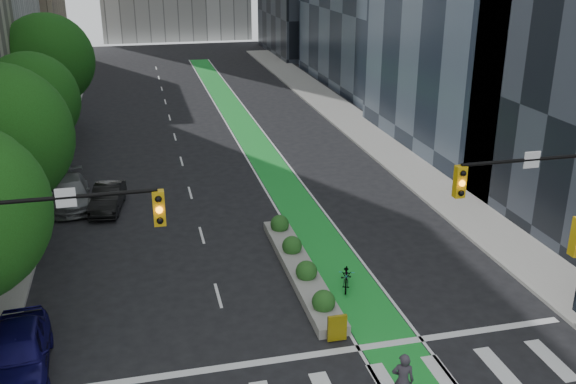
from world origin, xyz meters
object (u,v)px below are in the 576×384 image
median_planter (300,266)px  cyclist (403,381)px  parked_car_left_mid (108,198)px  parked_car_left_far (70,193)px  parked_car_left_near (19,352)px  bicycle (347,276)px

median_planter → cyclist: cyclist is taller
parked_car_left_mid → cyclist: bearing=-56.0°
cyclist → parked_car_left_far: 22.51m
parked_car_left_near → parked_car_left_mid: (2.50, 14.04, -0.15)m
median_planter → parked_car_left_far: 14.69m
parked_car_left_near → parked_car_left_far: 15.15m
parked_car_left_mid → parked_car_left_far: (-2.00, 1.11, 0.06)m
parked_car_left_near → parked_car_left_mid: 14.26m
cyclist → parked_car_left_far: size_ratio=0.38×
cyclist → parked_car_left_near: size_ratio=0.40×
cyclist → parked_car_left_mid: 20.60m
cyclist → parked_car_left_far: (-11.06, 19.61, -0.22)m
median_planter → parked_car_left_mid: parked_car_left_mid is taller
cyclist → parked_car_left_mid: size_ratio=0.47×
median_planter → cyclist: (0.86, -9.04, 0.58)m
bicycle → parked_car_left_near: bearing=-146.6°
median_planter → parked_car_left_near: parked_car_left_near is taller
median_planter → parked_car_left_mid: 12.53m
parked_car_left_near → parked_car_left_mid: bearing=75.9°
median_planter → parked_car_left_mid: bearing=130.9°
median_planter → parked_car_left_far: bearing=134.0°
parked_car_left_near → parked_car_left_mid: parked_car_left_near is taller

